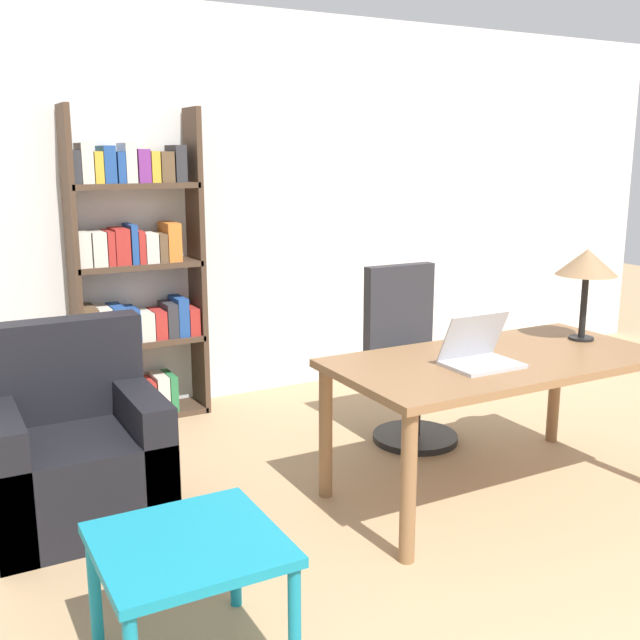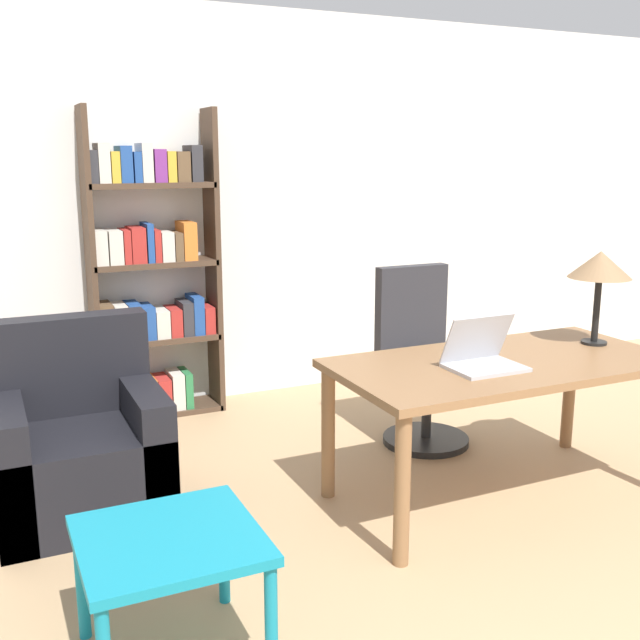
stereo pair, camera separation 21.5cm
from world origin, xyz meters
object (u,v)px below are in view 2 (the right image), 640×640
desk (503,377)px  laptop (482,357)px  office_chair (421,364)px  table_lamp (600,267)px  side_table_blue (170,553)px  bookshelf (151,281)px  armchair (79,451)px

desk → laptop: bearing=-160.3°
office_chair → table_lamp: bearing=-52.8°
office_chair → side_table_blue: bearing=-143.3°
laptop → table_lamp: table_lamp is taller
table_lamp → bookshelf: 2.76m
table_lamp → bookshelf: bookshelf is taller
laptop → office_chair: office_chair is taller
armchair → bookshelf: bookshelf is taller
laptop → side_table_blue: (-1.65, -0.50, -0.38)m
office_chair → armchair: 2.04m
desk → bookshelf: bearing=123.6°
table_lamp → bookshelf: size_ratio=0.25×
desk → armchair: bearing=159.7°
desk → bookshelf: size_ratio=0.85×
laptop → bookshelf: size_ratio=0.17×
side_table_blue → armchair: 1.30m
office_chair → laptop: bearing=-105.0°
armchair → bookshelf: size_ratio=0.46×
desk → bookshelf: 2.40m
side_table_blue → laptop: bearing=16.9°
desk → office_chair: 0.86m
office_chair → bookshelf: size_ratio=0.53×
laptop → armchair: bearing=156.0°
table_lamp → office_chair: bearing=127.2°
side_table_blue → armchair: armchair is taller
side_table_blue → bookshelf: bookshelf is taller
laptop → side_table_blue: size_ratio=0.58×
desk → table_lamp: bearing=5.5°
laptop → armchair: (-1.78, 0.79, -0.47)m
table_lamp → office_chair: table_lamp is taller
laptop → side_table_blue: 1.76m
laptop → table_lamp: (0.84, 0.13, 0.36)m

